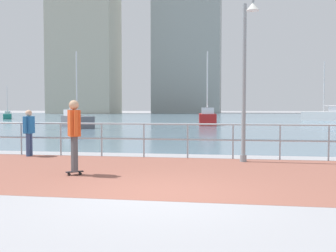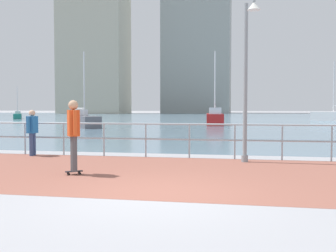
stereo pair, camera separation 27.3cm
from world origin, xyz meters
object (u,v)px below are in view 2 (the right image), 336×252
at_px(bystander, 32,129).
at_px(sailboat_gray, 84,120).
at_px(sailboat_red, 335,115).
at_px(lamppost, 248,63).
at_px(skateboarder, 74,130).
at_px(sailboat_ivory, 18,116).
at_px(sailboat_teal, 215,118).

distance_m(bystander, sailboat_gray, 18.07).
bearing_deg(sailboat_red, bystander, -115.36).
relative_size(lamppost, sailboat_red, 0.75).
xyz_separation_m(skateboarder, sailboat_gray, (-8.24, 20.43, -0.50)).
distance_m(lamppost, sailboat_red, 38.49).
xyz_separation_m(lamppost, sailboat_red, (10.45, 36.98, -2.19)).
xyz_separation_m(lamppost, skateboarder, (-4.03, -2.78, -1.78)).
relative_size(sailboat_red, sailboat_gray, 1.17).
bearing_deg(sailboat_red, skateboarder, -110.02).
bearing_deg(lamppost, sailboat_ivory, 128.75).
relative_size(skateboarder, sailboat_teal, 0.27).
height_order(skateboarder, sailboat_gray, sailboat_gray).
relative_size(bystander, sailboat_ivory, 0.34).
bearing_deg(sailboat_ivory, sailboat_red, -0.38).
distance_m(skateboarder, bystander, 4.28).
bearing_deg(sailboat_gray, skateboarder, -68.04).
bearing_deg(sailboat_red, sailboat_gray, -139.61).
height_order(bystander, sailboat_teal, sailboat_teal).
height_order(bystander, sailboat_red, sailboat_red).
distance_m(sailboat_red, sailboat_ivory, 40.35).
relative_size(sailboat_red, sailboat_ivory, 1.55).
xyz_separation_m(bystander, sailboat_teal, (4.39, 23.34, -0.25)).
bearing_deg(skateboarder, sailboat_red, 69.98).
bearing_deg(sailboat_teal, bystander, -100.64).
distance_m(sailboat_ivory, sailboat_gray, 26.36).
distance_m(lamppost, skateboarder, 5.21).
relative_size(lamppost, sailboat_teal, 0.79).
bearing_deg(sailboat_ivory, sailboat_gray, -48.03).
bearing_deg(sailboat_gray, sailboat_red, 40.39).
xyz_separation_m(bystander, sailboat_ivory, (-23.01, 36.84, -0.45)).
relative_size(bystander, sailboat_red, 0.22).
height_order(sailboat_red, sailboat_ivory, sailboat_red).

